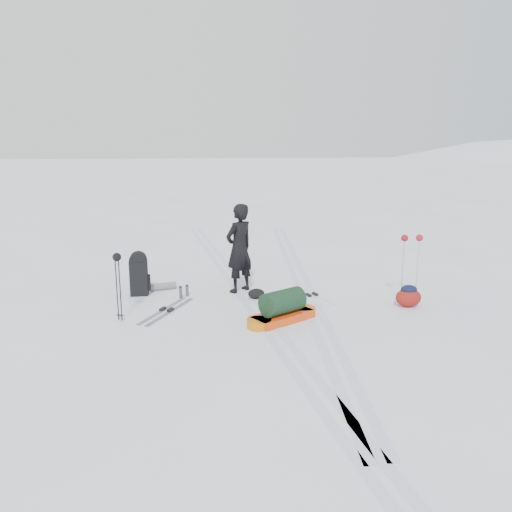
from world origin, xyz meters
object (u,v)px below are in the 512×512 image
Objects in this scene: ski_poles_black at (117,265)px; expedition_rucksack at (142,275)px; pulk_sled at (282,309)px; skier at (239,248)px.

expedition_rucksack is at bearing 60.71° from ski_poles_black.
ski_poles_black is (-2.78, 0.52, 0.77)m from pulk_sled.
skier is at bearing 13.29° from ski_poles_black.
expedition_rucksack is (-2.47, 2.02, 0.20)m from pulk_sled.
skier is at bearing -2.08° from expedition_rucksack.
skier is 1.98× the size of expedition_rucksack.
expedition_rucksack is 0.77× the size of ski_poles_black.
ski_poles_black is at bearing 140.30° from pulk_sled.
skier is 2.67m from ski_poles_black.
pulk_sled is 1.59× the size of expedition_rucksack.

